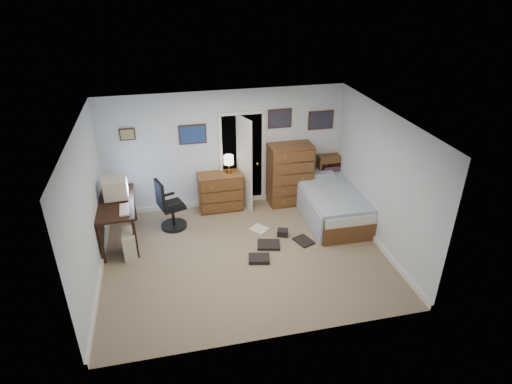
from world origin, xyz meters
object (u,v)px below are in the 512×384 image
tall_dresser (290,174)px  low_dresser (220,192)px  office_chair (170,210)px  bed (330,203)px  computer_desk (111,212)px

tall_dresser → low_dresser: bearing=176.9°
office_chair → tall_dresser: bearing=-7.3°
low_dresser → bed: 2.31m
computer_desk → bed: bearing=-3.5°
computer_desk → low_dresser: 2.28m
computer_desk → tall_dresser: (3.64, 0.75, 0.04)m
tall_dresser → bed: tall_dresser is taller
low_dresser → office_chair: bearing=-153.1°
tall_dresser → bed: bearing=-53.0°
low_dresser → tall_dresser: (1.51, -0.02, 0.26)m
computer_desk → bed: 4.29m
low_dresser → tall_dresser: bearing=-1.1°
bed → tall_dresser: bearing=129.7°
computer_desk → low_dresser: computer_desk is taller
bed → low_dresser: bearing=159.8°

